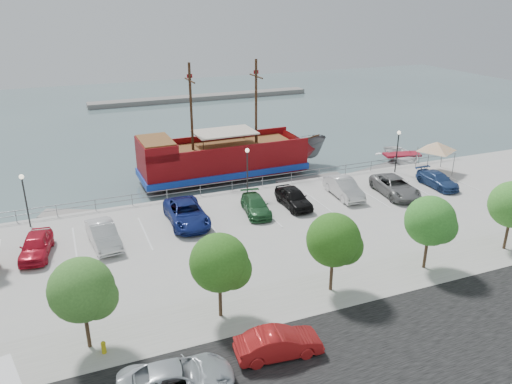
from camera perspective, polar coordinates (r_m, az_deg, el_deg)
name	(u,v)px	position (r m, az deg, el deg)	size (l,w,h in m)	color
ground	(277,234)	(39.76, 2.43, -4.81)	(160.00, 160.00, 0.00)	#495F63
street	(407,346)	(27.71, 16.85, -16.45)	(100.00, 8.00, 0.04)	black
sidewalk	(345,286)	(31.61, 10.09, -10.56)	(100.00, 4.00, 0.05)	gray
seawall_railing	(242,184)	(45.77, -1.57, 0.93)	(50.00, 0.06, 1.00)	slate
far_shore	(202,97)	(92.46, -6.16, 10.70)	(40.00, 3.00, 0.80)	slate
pirate_ship	(236,158)	(51.53, -2.27, 3.96)	(19.73, 5.85, 12.39)	maroon
patrol_boat	(292,152)	(55.69, 4.12, 4.61)	(2.83, 7.53, 2.92)	#5C5F62
speedboat	(401,158)	(58.24, 16.29, 3.72)	(4.56, 6.39, 1.32)	white
dock_west	(79,216)	(45.07, -19.56, -2.56)	(6.51, 1.86, 0.37)	gray
dock_mid	(312,181)	(50.57, 6.41, 1.25)	(7.15, 2.04, 0.41)	slate
dock_east	(379,171)	(54.71, 13.89, 2.34)	(7.60, 2.17, 0.43)	slate
canopy_tent	(437,142)	(52.81, 20.02, 5.41)	(5.37, 5.37, 3.58)	slate
street_van	(177,379)	(24.01, -9.05, -20.33)	(2.40, 5.21, 1.45)	#AAB2B8
street_sedan	(279,343)	(25.64, 2.59, -16.89)	(1.51, 4.33, 1.43)	#B01A1A
fire_hydrant	(104,347)	(26.99, -17.02, -16.58)	(0.25, 0.25, 0.73)	gold
lamp_post_left	(24,191)	(41.30, -24.98, 0.08)	(0.36, 0.36, 4.28)	black
lamp_post_mid	(247,163)	(43.82, -1.00, 3.33)	(0.36, 0.36, 4.28)	black
lamp_post_right	(398,144)	(51.52, 15.90, 5.30)	(0.36, 0.36, 4.28)	black
tree_b	(85,292)	(25.97, -18.96, -10.71)	(3.30, 3.20, 5.00)	#473321
tree_c	(222,264)	(26.92, -3.89, -8.23)	(3.30, 3.20, 5.00)	#473321
tree_d	(336,241)	(29.55, 9.16, -5.61)	(3.30, 3.20, 5.00)	#473321
tree_e	(433,222)	(33.46, 19.53, -3.29)	(3.30, 3.20, 5.00)	#473321
parked_car_a	(36,245)	(37.35, -23.84, -5.59)	(1.82, 4.52, 1.54)	red
parked_car_b	(103,235)	(37.18, -17.06, -4.69)	(1.70, 4.89, 1.61)	silver
parked_car_c	(187,213)	(39.24, -7.95, -2.42)	(2.77, 6.01, 1.67)	navy
parked_car_d	(256,205)	(40.72, -0.04, -1.54)	(1.88, 4.63, 1.34)	#255A30
parked_car_e	(294,197)	(42.11, 4.31, -0.61)	(1.88, 4.67, 1.59)	black
parked_car_f	(344,188)	(44.67, 10.01, 0.48)	(1.75, 5.02, 1.65)	silver
parked_car_g	(395,186)	(46.13, 15.63, 0.62)	(2.62, 5.67, 1.58)	slate
parked_car_h	(437,180)	(49.35, 20.03, 1.33)	(1.89, 4.66, 1.35)	navy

